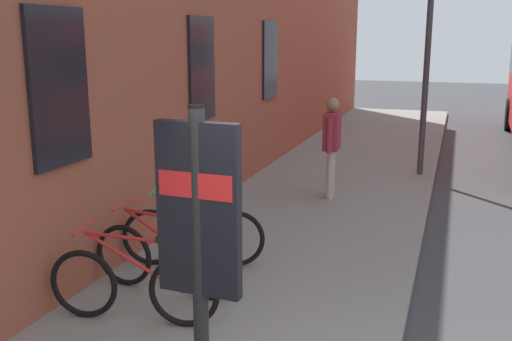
% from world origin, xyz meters
% --- Properties ---
extents(ground, '(60.00, 60.00, 0.00)m').
position_xyz_m(ground, '(6.00, -1.00, 0.00)').
color(ground, '#38383A').
extents(sidewalk_pavement, '(24.00, 3.50, 0.12)m').
position_xyz_m(sidewalk_pavement, '(8.00, 1.75, 0.06)').
color(sidewalk_pavement, gray).
rests_on(sidewalk_pavement, ground).
extents(bicycle_end_of_row, '(0.48, 1.76, 0.97)m').
position_xyz_m(bicycle_end_of_row, '(1.72, 2.56, 0.51)').
color(bicycle_end_of_row, black).
rests_on(bicycle_end_of_row, sidewalk_pavement).
extents(bicycle_leaning_wall, '(0.48, 1.77, 0.97)m').
position_xyz_m(bicycle_leaning_wall, '(2.44, 2.59, 0.51)').
color(bicycle_leaning_wall, black).
rests_on(bicycle_leaning_wall, sidewalk_pavement).
extents(bicycle_far_end, '(0.64, 1.72, 0.97)m').
position_xyz_m(bicycle_far_end, '(3.25, 2.62, 0.51)').
color(bicycle_far_end, black).
rests_on(bicycle_far_end, sidewalk_pavement).
extents(transit_info_sign, '(0.11, 0.55, 2.40)m').
position_xyz_m(transit_info_sign, '(0.18, 1.13, 1.72)').
color(transit_info_sign, black).
rests_on(transit_info_sign, sidewalk_pavement).
extents(pedestrian_crossing_street, '(0.66, 0.28, 1.75)m').
position_xyz_m(pedestrian_crossing_street, '(6.91, 1.68, 1.19)').
color(pedestrian_crossing_street, '#B2A599').
rests_on(pedestrian_crossing_street, sidewalk_pavement).
extents(street_lamp, '(0.28, 0.28, 5.72)m').
position_xyz_m(street_lamp, '(9.27, 0.30, 3.47)').
color(street_lamp, '#333338').
rests_on(street_lamp, sidewalk_pavement).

